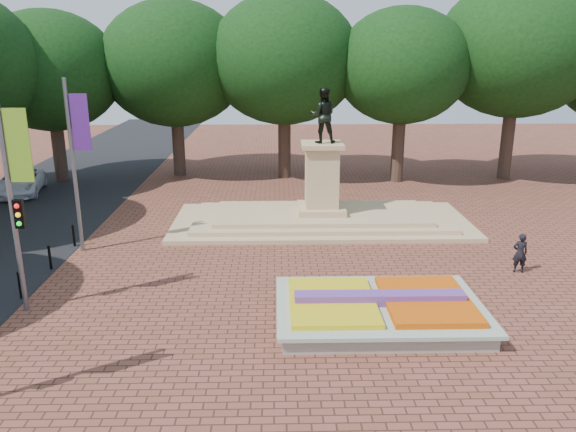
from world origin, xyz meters
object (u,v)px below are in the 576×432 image
(flower_bed, at_px, (380,309))
(van, at_px, (19,182))
(monument, at_px, (321,206))
(pedestrian, at_px, (520,253))

(flower_bed, xyz_separation_m, van, (-17.93, 16.15, 0.30))
(monument, xyz_separation_m, van, (-16.90, 6.15, -0.20))
(flower_bed, xyz_separation_m, pedestrian, (5.90, 3.77, 0.38))
(pedestrian, bearing_deg, monument, -37.34)
(flower_bed, bearing_deg, monument, 95.87)
(pedestrian, bearing_deg, flower_bed, 37.24)
(flower_bed, relative_size, van, 1.29)
(monument, bearing_deg, flower_bed, -84.13)
(flower_bed, relative_size, monument, 0.45)
(van, bearing_deg, flower_bed, -54.71)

